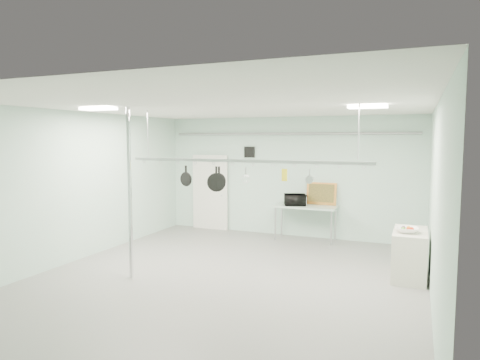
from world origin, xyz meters
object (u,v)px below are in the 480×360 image
at_px(chrome_pole, 130,193).
at_px(microwave, 295,200).
at_px(coffee_canister, 303,201).
at_px(pot_rack, 242,159).
at_px(skillet_right, 216,179).
at_px(skillet_left, 186,175).
at_px(side_cabinet, 410,254).
at_px(skillet_mid, 219,177).
at_px(fruit_bowl, 407,230).
at_px(prep_table, 306,208).

relative_size(chrome_pole, microwave, 6.01).
relative_size(microwave, coffee_canister, 2.32).
xyz_separation_m(pot_rack, skillet_right, (-0.54, 0.00, -0.39)).
xyz_separation_m(microwave, skillet_right, (-0.69, -3.22, 0.79)).
relative_size(skillet_left, skillet_right, 0.80).
height_order(pot_rack, microwave, pot_rack).
xyz_separation_m(side_cabinet, microwave, (-2.81, 2.12, 0.60)).
bearing_deg(pot_rack, skillet_mid, 180.00).
xyz_separation_m(skillet_mid, skillet_right, (-0.06, 0.00, -0.04)).
distance_m(coffee_canister, skillet_right, 3.53).
bearing_deg(microwave, fruit_bowl, 117.44).
xyz_separation_m(prep_table, skillet_right, (-0.94, -3.30, 1.01)).
bearing_deg(side_cabinet, fruit_bowl, -105.96).
relative_size(prep_table, fruit_bowl, 3.86).
distance_m(chrome_pole, side_cabinet, 5.37).
distance_m(prep_table, fruit_bowl, 3.46).
bearing_deg(skillet_left, chrome_pole, -116.97).
bearing_deg(microwave, side_cabinet, 120.58).
height_order(coffee_canister, fruit_bowl, coffee_canister).
height_order(chrome_pole, side_cabinet, chrome_pole).
relative_size(microwave, skillet_left, 1.37).
bearing_deg(side_cabinet, skillet_right, -162.53).
bearing_deg(pot_rack, coffee_canister, 84.32).
bearing_deg(skillet_right, fruit_bowl, -2.65).
relative_size(microwave, skillet_mid, 1.30).
bearing_deg(side_cabinet, pot_rack, -159.55).
distance_m(chrome_pole, microwave, 4.63).
bearing_deg(pot_rack, side_cabinet, 20.45).
distance_m(side_cabinet, skillet_mid, 3.88).
xyz_separation_m(chrome_pole, pot_rack, (1.90, 0.90, 0.63)).
relative_size(side_cabinet, microwave, 2.25).
relative_size(coffee_canister, skillet_left, 0.59).
bearing_deg(chrome_pole, side_cabinet, 22.41).
distance_m(skillet_mid, skillet_right, 0.07).
distance_m(microwave, skillet_right, 3.38).
xyz_separation_m(microwave, skillet_mid, (-0.63, -3.22, 0.83)).
bearing_deg(skillet_left, prep_table, 74.24).
distance_m(chrome_pole, pot_rack, 2.19).
relative_size(coffee_canister, fruit_bowl, 0.55).
xyz_separation_m(side_cabinet, skillet_left, (-4.16, -1.10, 1.44)).
distance_m(fruit_bowl, skillet_right, 3.66).
distance_m(pot_rack, fruit_bowl, 3.29).
xyz_separation_m(chrome_pole, skillet_right, (1.36, 0.90, 0.24)).
bearing_deg(pot_rack, prep_table, 83.09).
bearing_deg(microwave, prep_table, 175.74).
bearing_deg(skillet_right, side_cabinet, 0.20).
relative_size(side_cabinet, fruit_bowl, 2.89).
xyz_separation_m(microwave, fruit_bowl, (2.75, -2.32, -0.10)).
relative_size(fruit_bowl, skillet_mid, 1.01).
bearing_deg(side_cabinet, prep_table, 139.21).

